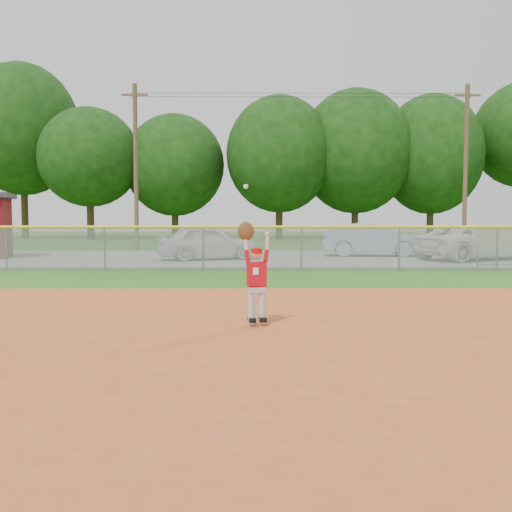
{
  "coord_description": "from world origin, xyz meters",
  "views": [
    {
      "loc": [
        -1.67,
        -9.28,
        1.86
      ],
      "look_at": [
        -1.6,
        1.61,
        1.1
      ],
      "focal_mm": 40.0,
      "sensor_mm": 36.0,
      "label": 1
    }
  ],
  "objects": [
    {
      "name": "clay_infield",
      "position": [
        0.0,
        -3.0,
        0.02
      ],
      "size": [
        24.0,
        16.0,
        0.04
      ],
      "primitive_type": "cube",
      "color": "#B54B20",
      "rests_on": "ground"
    },
    {
      "name": "tree_line",
      "position": [
        0.96,
        37.9,
        7.53
      ],
      "size": [
        62.37,
        13.0,
        14.43
      ],
      "color": "#422D1C",
      "rests_on": "ground"
    },
    {
      "name": "sponsor_sign",
      "position": [
        7.23,
        11.36,
        1.02
      ],
      "size": [
        1.71,
        0.43,
        1.55
      ],
      "color": "gray",
      "rests_on": "ground"
    },
    {
      "name": "car_white_a",
      "position": [
        -3.54,
        14.83,
        0.75
      ],
      "size": [
        4.56,
        2.92,
        1.45
      ],
      "primitive_type": "imported",
      "rotation": [
        0.0,
        0.0,
        1.88
      ],
      "color": "white",
      "rests_on": "parking_strip"
    },
    {
      "name": "ground",
      "position": [
        0.0,
        0.0,
        0.0
      ],
      "size": [
        120.0,
        120.0,
        0.0
      ],
      "primitive_type": "plane",
      "color": "#2A6116",
      "rests_on": "ground"
    },
    {
      "name": "outfield_fence",
      "position": [
        0.0,
        10.0,
        0.88
      ],
      "size": [
        40.06,
        0.1,
        1.55
      ],
      "color": "gray",
      "rests_on": "ground"
    },
    {
      "name": "car_blue",
      "position": [
        3.89,
        16.92,
        0.78
      ],
      "size": [
        4.68,
        1.91,
        1.51
      ],
      "primitive_type": "imported",
      "rotation": [
        0.0,
        0.0,
        1.5
      ],
      "color": "#80A3BF",
      "rests_on": "parking_strip"
    },
    {
      "name": "ballplayer",
      "position": [
        -1.62,
        0.1,
        0.93
      ],
      "size": [
        0.55,
        0.29,
        2.27
      ],
      "color": "silver",
      "rests_on": "ground"
    },
    {
      "name": "car_white_b",
      "position": [
        7.74,
        14.64,
        0.75
      ],
      "size": [
        5.74,
        4.36,
        1.45
      ],
      "primitive_type": "imported",
      "rotation": [
        0.0,
        0.0,
        2.0
      ],
      "color": "white",
      "rests_on": "parking_strip"
    },
    {
      "name": "parking_strip",
      "position": [
        0.0,
        16.0,
        0.01
      ],
      "size": [
        44.0,
        10.0,
        0.03
      ],
      "primitive_type": "cube",
      "color": "gray",
      "rests_on": "ground"
    },
    {
      "name": "power_lines",
      "position": [
        1.0,
        22.0,
        4.68
      ],
      "size": [
        19.4,
        0.24,
        9.0
      ],
      "color": "#4C3823",
      "rests_on": "ground"
    }
  ]
}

